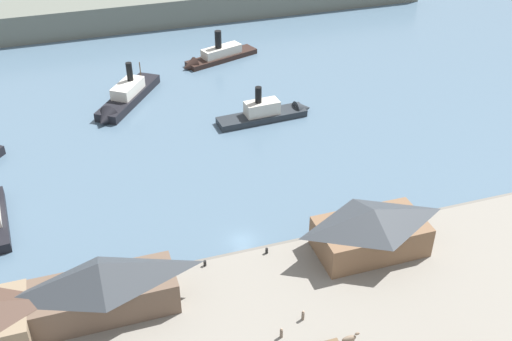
# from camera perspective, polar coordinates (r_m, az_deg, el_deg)

# --- Properties ---
(ground_plane) EXTENTS (320.00, 320.00, 0.00)m
(ground_plane) POSITION_cam_1_polar(r_m,az_deg,el_deg) (97.49, -1.30, -6.70)
(ground_plane) COLOR slate
(quay_promenade) EXTENTS (110.00, 36.00, 1.20)m
(quay_promenade) POSITION_cam_1_polar(r_m,az_deg,el_deg) (82.29, 3.33, -15.84)
(quay_promenade) COLOR gray
(quay_promenade) RESTS_ON ground
(seawall_edge) EXTENTS (110.00, 0.80, 1.00)m
(seawall_edge) POSITION_cam_1_polar(r_m,az_deg,el_deg) (94.55, -0.66, -7.81)
(seawall_edge) COLOR #666159
(seawall_edge) RESTS_ON ground
(ferry_shed_west_terminal) EXTENTS (19.86, 7.88, 8.53)m
(ferry_shed_west_terminal) POSITION_cam_1_polar(r_m,az_deg,el_deg) (84.47, -14.34, -10.64)
(ferry_shed_west_terminal) COLOR brown
(ferry_shed_west_terminal) RESTS_ON quay_promenade
(ferry_shed_east_terminal) EXTENTS (16.90, 9.43, 7.72)m
(ferry_shed_east_terminal) POSITION_cam_1_polar(r_m,az_deg,el_deg) (93.30, 10.87, -5.50)
(ferry_shed_east_terminal) COLOR brown
(ferry_shed_east_terminal) RESTS_ON quay_promenade
(pedestrian_walking_east) EXTENTS (0.41, 0.41, 1.67)m
(pedestrian_walking_east) POSITION_cam_1_polar(r_m,az_deg,el_deg) (81.31, 2.42, -15.14)
(pedestrian_walking_east) COLOR #6B5B4C
(pedestrian_walking_east) RESTS_ON quay_promenade
(pedestrian_at_waters_edge) EXTENTS (0.41, 0.41, 1.64)m
(pedestrian_at_waters_edge) POSITION_cam_1_polar(r_m,az_deg,el_deg) (83.53, 4.47, -13.54)
(pedestrian_at_waters_edge) COLOR #6B5B4C
(pedestrian_at_waters_edge) RESTS_ON quay_promenade
(mooring_post_east) EXTENTS (0.44, 0.44, 0.90)m
(mooring_post_east) POSITION_cam_1_polar(r_m,az_deg,el_deg) (93.18, 1.02, -7.61)
(mooring_post_east) COLOR black
(mooring_post_east) RESTS_ON quay_promenade
(mooring_post_center_west) EXTENTS (0.44, 0.44, 0.90)m
(mooring_post_center_west) POSITION_cam_1_polar(r_m,az_deg,el_deg) (91.38, -4.86, -8.75)
(mooring_post_center_west) COLOR black
(mooring_post_center_west) RESTS_ON quay_promenade
(ferry_approaching_west) EXTENTS (21.86, 11.22, 9.49)m
(ferry_approaching_west) POSITION_cam_1_polar(r_m,az_deg,el_deg) (158.89, -3.96, 10.71)
(ferry_approaching_west) COLOR black
(ferry_approaching_west) RESTS_ON ground
(ferry_mid_harbor) EXTENTS (21.61, 5.81, 9.28)m
(ferry_mid_harbor) POSITION_cam_1_polar(r_m,az_deg,el_deg) (130.99, 1.44, 5.55)
(ferry_mid_harbor) COLOR #23282D
(ferry_mid_harbor) RESTS_ON ground
(ferry_near_quay) EXTENTS (18.01, 22.89, 10.05)m
(ferry_near_quay) POSITION_cam_1_polar(r_m,az_deg,el_deg) (139.37, -12.40, 6.63)
(ferry_near_quay) COLOR black
(ferry_near_quay) RESTS_ON ground
(far_headland) EXTENTS (180.00, 24.00, 8.00)m
(far_headland) POSITION_cam_1_polar(r_m,az_deg,el_deg) (191.88, -11.24, 15.07)
(far_headland) COLOR #60665B
(far_headland) RESTS_ON ground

